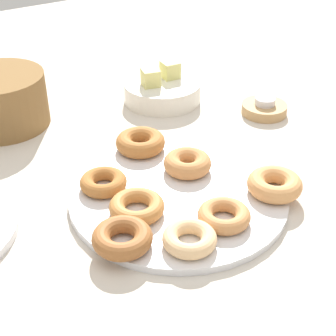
# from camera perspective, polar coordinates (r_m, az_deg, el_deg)

# --- Properties ---
(ground_plane) EXTENTS (2.40, 2.40, 0.00)m
(ground_plane) POSITION_cam_1_polar(r_m,az_deg,el_deg) (0.83, 1.16, -3.40)
(ground_plane) COLOR beige
(donut_plate) EXTENTS (0.35, 0.35, 0.01)m
(donut_plate) POSITION_cam_1_polar(r_m,az_deg,el_deg) (0.82, 1.16, -3.06)
(donut_plate) COLOR silver
(donut_plate) RESTS_ON ground_plane
(donut_0) EXTENTS (0.13, 0.13, 0.03)m
(donut_0) POSITION_cam_1_polar(r_m,az_deg,el_deg) (0.92, -3.11, 2.90)
(donut_0) COLOR #AD6B33
(donut_0) RESTS_ON donut_plate
(donut_1) EXTENTS (0.11, 0.11, 0.03)m
(donut_1) POSITION_cam_1_polar(r_m,az_deg,el_deg) (0.86, 2.20, 0.55)
(donut_1) COLOR #C6844C
(donut_1) RESTS_ON donut_plate
(donut_2) EXTENTS (0.09, 0.09, 0.03)m
(donut_2) POSITION_cam_1_polar(r_m,az_deg,el_deg) (0.83, 11.88, -1.81)
(donut_2) COLOR tan
(donut_2) RESTS_ON donut_plate
(donut_3) EXTENTS (0.10, 0.10, 0.02)m
(donut_3) POSITION_cam_1_polar(r_m,az_deg,el_deg) (0.71, 2.43, -7.93)
(donut_3) COLOR #EABC84
(donut_3) RESTS_ON donut_plate
(donut_4) EXTENTS (0.08, 0.08, 0.02)m
(donut_4) POSITION_cam_1_polar(r_m,az_deg,el_deg) (0.83, -7.27, -1.60)
(donut_4) COLOR #AD6B33
(donut_4) RESTS_ON donut_plate
(donut_5) EXTENTS (0.09, 0.09, 0.03)m
(donut_5) POSITION_cam_1_polar(r_m,az_deg,el_deg) (0.71, -5.16, -7.82)
(donut_5) COLOR #995B2D
(donut_5) RESTS_ON donut_plate
(donut_6) EXTENTS (0.11, 0.11, 0.02)m
(donut_6) POSITION_cam_1_polar(r_m,az_deg,el_deg) (0.76, 6.31, -5.33)
(donut_6) COLOR #C6844C
(donut_6) RESTS_ON donut_plate
(donut_7) EXTENTS (0.10, 0.10, 0.02)m
(donut_7) POSITION_cam_1_polar(r_m,az_deg,el_deg) (0.77, -3.52, -4.36)
(donut_7) COLOR #BC7A3D
(donut_7) RESTS_ON donut_plate
(candle_holder) EXTENTS (0.09, 0.09, 0.02)m
(candle_holder) POSITION_cam_1_polar(r_m,az_deg,el_deg) (1.10, 10.76, 6.54)
(candle_holder) COLOR tan
(candle_holder) RESTS_ON ground_plane
(tealight) EXTENTS (0.04, 0.04, 0.01)m
(tealight) POSITION_cam_1_polar(r_m,az_deg,el_deg) (1.09, 10.85, 7.39)
(tealight) COLOR silver
(tealight) RESTS_ON candle_holder
(basket) EXTENTS (0.23, 0.23, 0.11)m
(basket) POSITION_cam_1_polar(r_m,az_deg,el_deg) (1.07, -18.39, 7.24)
(basket) COLOR brown
(basket) RESTS_ON ground_plane
(fruit_bowl) EXTENTS (0.17, 0.17, 0.04)m
(fruit_bowl) POSITION_cam_1_polar(r_m,az_deg,el_deg) (1.13, -0.65, 8.59)
(fruit_bowl) COLOR silver
(fruit_bowl) RESTS_ON ground_plane
(melon_chunk_left) EXTENTS (0.04, 0.04, 0.04)m
(melon_chunk_left) POSITION_cam_1_polar(r_m,az_deg,el_deg) (1.10, -1.96, 10.12)
(melon_chunk_left) COLOR #DBD67A
(melon_chunk_left) RESTS_ON fruit_bowl
(melon_chunk_right) EXTENTS (0.04, 0.04, 0.04)m
(melon_chunk_right) POSITION_cam_1_polar(r_m,az_deg,el_deg) (1.14, 0.25, 10.98)
(melon_chunk_right) COLOR #DBD67A
(melon_chunk_right) RESTS_ON fruit_bowl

